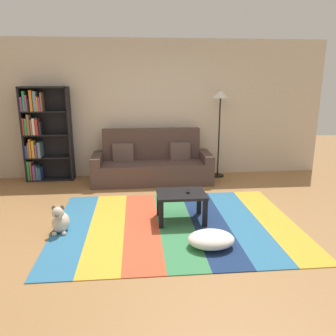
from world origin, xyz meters
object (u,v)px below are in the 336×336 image
Objects in this scene: couch at (152,164)px; standing_lamp at (220,105)px; pouf at (211,239)px; dog at (60,221)px; coffee_table at (181,198)px; tv_remote at (188,191)px; bookshelf at (41,134)px.

standing_lamp is (1.36, 0.22, 1.10)m from couch.
dog reaches higher than pouf.
coffee_table is 2.67m from standing_lamp.
standing_lamp is (2.66, 2.40, 1.28)m from dog.
couch is 1.98m from tv_remote.
coffee_table is 1.63m from dog.
couch is 2.84m from pouf.
bookshelf is 3.39m from tv_remote.
standing_lamp reaches higher than dog.
couch reaches higher than pouf.
couch is at bearing 101.37° from pouf.
tv_remote is at bearing 16.78° from coffee_table.
couch is 2.54m from dog.
standing_lamp is 11.49× the size of tv_remote.
bookshelf reaches higher than couch.
couch is 1.31× the size of standing_lamp.
dog is (-1.30, -2.18, -0.18)m from couch.
coffee_table is (2.41, -2.25, -0.58)m from bookshelf.
coffee_table is at bearing -115.63° from standing_lamp.
bookshelf reaches higher than standing_lamp.
pouf is (0.56, -2.77, -0.23)m from couch.
couch is 1.99m from coffee_table.
pouf is at bearing -78.63° from couch.
standing_lamp is (1.05, 2.19, 1.10)m from coffee_table.
bookshelf is 12.04× the size of tv_remote.
pouf is 3.38m from standing_lamp.
bookshelf is at bearing 131.09° from pouf.
coffee_table is at bearing 107.38° from pouf.
tv_remote is at bearing -78.23° from couch.
coffee_table reaches higher than dog.
couch is at bearing 59.12° from dog.
standing_lamp reaches higher than coffee_table.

